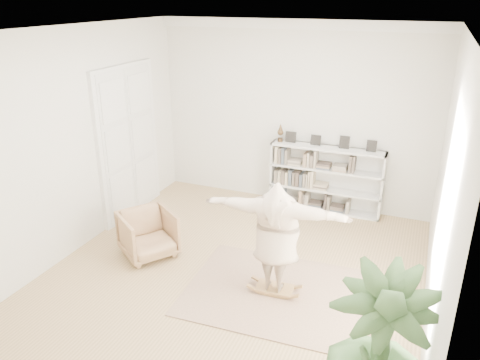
% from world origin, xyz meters
% --- Properties ---
extents(floor, '(6.00, 6.00, 0.00)m').
position_xyz_m(floor, '(0.00, 0.00, 0.00)').
color(floor, '#93764C').
rests_on(floor, ground).
extents(room_shell, '(6.00, 6.00, 6.00)m').
position_xyz_m(room_shell, '(0.00, 2.94, 3.51)').
color(room_shell, silver).
rests_on(room_shell, floor).
extents(doors, '(0.09, 1.78, 2.92)m').
position_xyz_m(doors, '(-2.70, 1.30, 1.40)').
color(doors, white).
rests_on(doors, floor).
extents(bookshelf, '(2.20, 0.35, 1.64)m').
position_xyz_m(bookshelf, '(0.74, 2.82, 0.64)').
color(bookshelf, silver).
rests_on(bookshelf, floor).
extents(armchair, '(1.14, 1.14, 0.75)m').
position_xyz_m(armchair, '(-1.53, -0.01, 0.38)').
color(armchair, tan).
rests_on(armchair, floor).
extents(rug, '(2.60, 2.12, 0.02)m').
position_xyz_m(rug, '(0.73, -0.25, 0.01)').
color(rug, tan).
rests_on(rug, floor).
extents(rocker_board, '(0.54, 0.34, 0.11)m').
position_xyz_m(rocker_board, '(0.73, -0.25, 0.07)').
color(rocker_board, olive).
rests_on(rocker_board, rug).
extents(person, '(2.04, 0.65, 1.64)m').
position_xyz_m(person, '(0.73, -0.25, 0.95)').
color(person, beige).
rests_on(person, rocker_board).
extents(houseplant, '(1.16, 1.16, 1.77)m').
position_xyz_m(houseplant, '(2.30, -2.01, 0.88)').
color(houseplant, '#34552A').
rests_on(houseplant, floor).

